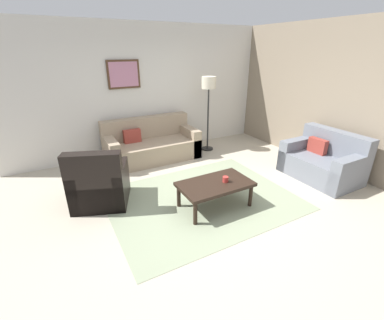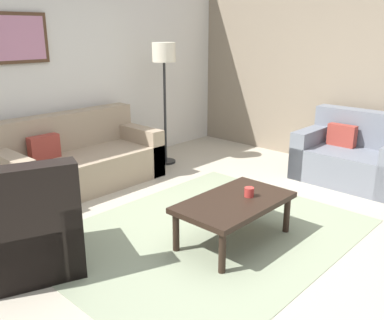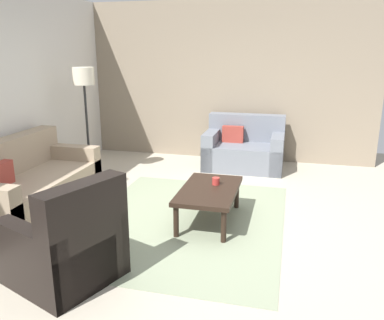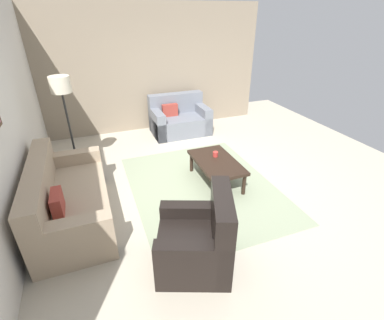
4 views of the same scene
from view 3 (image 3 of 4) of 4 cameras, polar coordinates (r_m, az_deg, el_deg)
name	(u,v)px [view 3 (image 3 of 4)]	position (r m, az deg, el deg)	size (l,w,h in m)	color
ground_plane	(185,221)	(4.77, -0.97, -8.75)	(8.00, 8.00, 0.00)	#B2A893
stone_feature_panel	(228,82)	(7.31, 5.22, 11.10)	(0.12, 5.20, 2.80)	gray
area_rug	(185,221)	(4.77, -0.97, -8.70)	(2.91, 2.27, 0.01)	gray
couch_main	(25,186)	(5.48, -22.84, -3.40)	(1.98, 0.93, 0.88)	gray
couch_loveseat	(244,150)	(6.89, 7.52, 1.48)	(0.88, 1.31, 0.88)	slate
armchair_leather	(70,249)	(3.67, -17.14, -12.10)	(1.04, 1.04, 0.95)	black
coffee_table	(209,192)	(4.64, 2.47, -4.68)	(1.10, 0.64, 0.41)	black
cup	(216,181)	(4.74, 3.44, -3.04)	(0.09, 0.09, 0.09)	#B2332D
lamp_standing	(84,87)	(6.32, -15.19, 10.01)	(0.32, 0.32, 1.71)	black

